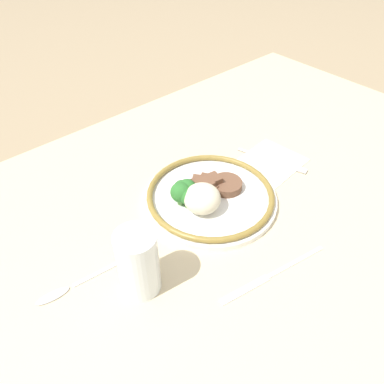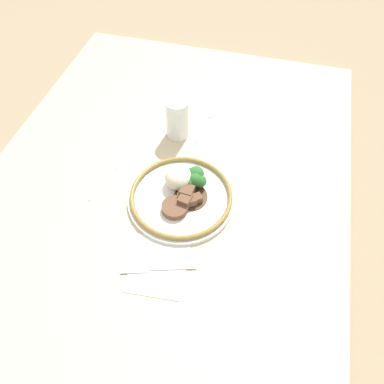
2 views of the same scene
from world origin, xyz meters
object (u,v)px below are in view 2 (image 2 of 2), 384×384
juice_glass (177,120)px  spoon (210,116)px  plate (182,193)px  knife (115,169)px  fork (151,269)px

juice_glass → spoon: bearing=-37.4°
plate → knife: (0.05, 0.20, -0.02)m
plate → knife: plate is taller
fork → plate: bearing=-111.0°
knife → plate: bearing=-91.8°
fork → knife: size_ratio=0.76×
juice_glass → knife: juice_glass is taller
plate → spoon: 0.31m
plate → juice_glass: 0.23m
juice_glass → spoon: size_ratio=0.74×
juice_glass → knife: 0.22m
knife → spoon: (0.27, -0.20, 0.00)m
knife → juice_glass: bearing=-26.0°
plate → fork: plate is taller
fork → knife: bearing=-70.7°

